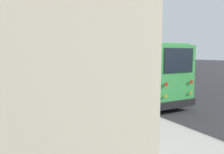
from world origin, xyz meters
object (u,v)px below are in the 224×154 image
at_px(sign_post_far, 127,94).
at_px(fire_hydrant, 75,82).
at_px(parked_sedan_tan, 57,71).
at_px(sign_post_near, 154,102).
at_px(parked_sedan_gray, 71,74).
at_px(shuttle_bus, 129,69).
at_px(street_tree, 69,6).
at_px(parked_sedan_black, 49,68).

relative_size(sign_post_far, fire_hydrant, 1.70).
height_order(parked_sedan_tan, sign_post_near, sign_post_near).
height_order(parked_sedan_gray, sign_post_far, sign_post_far).
relative_size(shuttle_bus, fire_hydrant, 10.86).
bearing_deg(parked_sedan_tan, sign_post_far, 173.97).
bearing_deg(street_tree, fire_hydrant, -23.84).
xyz_separation_m(shuttle_bus, sign_post_far, (-2.72, 1.84, -1.08)).
bearing_deg(sign_post_near, street_tree, 9.61).
height_order(street_tree, fire_hydrant, street_tree).
bearing_deg(parked_sedan_gray, sign_post_far, 177.85).
relative_size(shuttle_bus, parked_sedan_gray, 1.89).
distance_m(parked_sedan_tan, fire_hydrant, 11.70).
height_order(sign_post_far, fire_hydrant, sign_post_far).
relative_size(parked_sedan_black, fire_hydrant, 5.87).
relative_size(parked_sedan_gray, sign_post_near, 3.28).
bearing_deg(sign_post_near, parked_sedan_black, -3.13).
bearing_deg(parked_sedan_black, street_tree, 174.99).
xyz_separation_m(shuttle_bus, parked_sedan_tan, (17.18, 0.53, -1.36)).
bearing_deg(parked_sedan_black, sign_post_near, 179.68).
relative_size(sign_post_near, fire_hydrant, 1.75).
relative_size(parked_sedan_gray, parked_sedan_tan, 1.05).
distance_m(sign_post_far, fire_hydrant, 8.29).
bearing_deg(sign_post_far, parked_sedan_black, -3.39).
height_order(shuttle_bus, sign_post_near, shuttle_bus).
relative_size(sign_post_near, sign_post_far, 1.03).
height_order(shuttle_bus, parked_sedan_gray, shuttle_bus).
xyz_separation_m(sign_post_near, fire_hydrant, (10.40, 0.05, -0.33)).
relative_size(parked_sedan_gray, sign_post_far, 3.39).
bearing_deg(parked_sedan_black, sign_post_far, 179.42).
distance_m(parked_sedan_gray, parked_sedan_black, 11.96).
distance_m(shuttle_bus, sign_post_far, 3.45).
bearing_deg(sign_post_near, parked_sedan_tan, -3.39).
bearing_deg(parked_sedan_gray, parked_sedan_tan, 5.12).
bearing_deg(parked_sedan_black, parked_sedan_gray, -177.64).
distance_m(shuttle_bus, parked_sedan_black, 23.36).
height_order(parked_sedan_tan, sign_post_far, sign_post_far).
bearing_deg(street_tree, shuttle_bus, -131.43).
bearing_deg(sign_post_near, shuttle_bus, -20.79).
xyz_separation_m(shuttle_bus, fire_hydrant, (5.56, 1.88, -1.38)).
bearing_deg(sign_post_far, parked_sedan_tan, -3.75).
bearing_deg(parked_sedan_tan, street_tree, 167.54).
relative_size(parked_sedan_tan, parked_sedan_black, 0.93).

